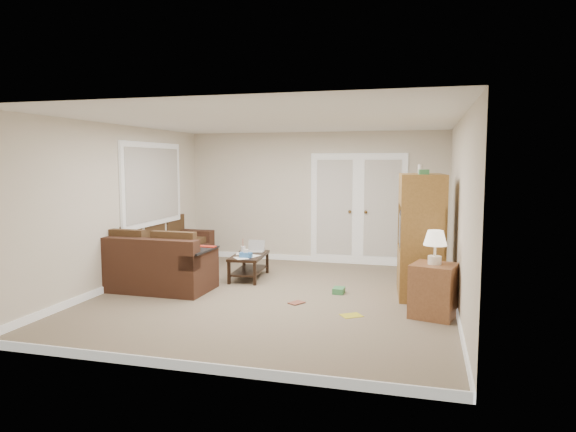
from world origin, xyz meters
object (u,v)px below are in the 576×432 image
(sectional_sofa, at_px, (160,260))
(side_cabinet, at_px, (434,286))
(coffee_table, at_px, (249,265))
(tv_armoire, at_px, (420,234))

(sectional_sofa, xyz_separation_m, side_cabinet, (4.33, -0.98, 0.07))
(coffee_table, bearing_deg, side_cabinet, -30.94)
(coffee_table, bearing_deg, sectional_sofa, -166.91)
(tv_armoire, relative_size, side_cabinet, 1.73)
(coffee_table, xyz_separation_m, tv_armoire, (2.74, -0.38, 0.67))
(side_cabinet, bearing_deg, sectional_sofa, -177.30)
(coffee_table, height_order, tv_armoire, tv_armoire)
(sectional_sofa, xyz_separation_m, tv_armoire, (4.14, 0.07, 0.57))
(tv_armoire, xyz_separation_m, side_cabinet, (0.19, -1.05, -0.50))
(sectional_sofa, xyz_separation_m, coffee_table, (1.40, 0.45, -0.10))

